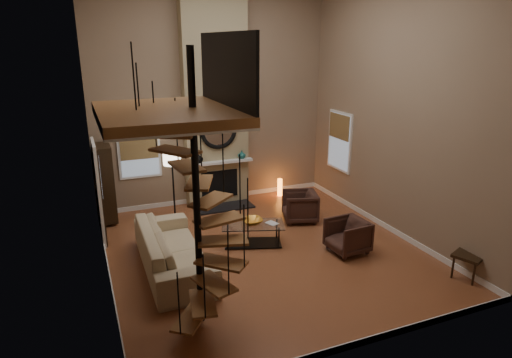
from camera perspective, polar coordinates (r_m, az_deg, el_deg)
name	(u,v)px	position (r m, az deg, el deg)	size (l,w,h in m)	color
ground	(263,250)	(9.13, 0.96, -9.15)	(6.00, 6.50, 0.01)	#AB6037
back_wall	(213,96)	(11.30, -5.58, 10.58)	(6.00, 0.02, 5.50)	#8D755B
front_wall	(371,156)	(5.50, 14.58, 2.91)	(6.00, 0.02, 5.50)	#8D755B
left_wall	(92,127)	(7.62, -20.28, 6.32)	(0.02, 6.50, 5.50)	#8D755B
right_wall	(396,107)	(9.84, 17.52, 8.87)	(0.02, 6.50, 5.50)	#8D755B
baseboard_back	(216,197)	(11.91, -5.19, -2.38)	(6.00, 0.02, 0.12)	white
baseboard_front	(356,344)	(6.69, 12.68, -19.98)	(6.00, 0.02, 0.12)	white
baseboard_left	(110,276)	(8.51, -18.29, -11.72)	(0.02, 6.50, 0.12)	white
baseboard_right	(384,225)	(10.54, 16.16, -5.72)	(0.02, 6.50, 0.12)	white
chimney_breast	(215,97)	(11.12, -5.29, 10.48)	(1.60, 0.38, 5.50)	tan
hearth	(224,207)	(11.33, -4.17, -3.63)	(1.50, 0.60, 0.04)	black
firebox	(220,184)	(11.41, -4.69, -0.66)	(0.95, 0.02, 0.72)	black
mantel	(220,162)	(11.17, -4.64, 2.15)	(1.70, 0.18, 0.06)	white
mirror_frame	(219,130)	(11.04, -4.83, 6.24)	(0.94, 0.94, 0.10)	black
mirror_disc	(218,130)	(11.05, -4.85, 6.25)	(0.80, 0.80, 0.01)	white
vase_left	(198,158)	(11.02, -7.45, 2.68)	(0.24, 0.24, 0.25)	black
vase_right	(242,155)	(11.36, -1.83, 3.16)	(0.20, 0.20, 0.21)	#1A5C59
window_back	(139,147)	(11.08, -14.82, 4.02)	(1.02, 0.06, 1.52)	white
window_right	(340,140)	(11.61, 10.69, 4.92)	(0.06, 1.02, 1.52)	white
entry_door	(99,193)	(9.78, -19.50, -1.65)	(0.10, 1.05, 2.16)	white
loft	(174,108)	(5.88, -10.49, 8.92)	(1.70, 2.20, 1.09)	#915D2F
spiral_stair	(198,210)	(6.32, -7.46, -4.01)	(1.47, 1.47, 4.06)	black
hutch	(105,183)	(10.74, -18.83, -0.48)	(0.37, 0.79, 1.77)	black
sofa	(172,249)	(8.43, -10.74, -8.81)	(2.72, 1.06, 0.79)	#C9B48B
armchair_near	(303,206)	(10.47, 6.05, -3.51)	(0.76, 0.78, 0.71)	#3E241C
armchair_far	(350,235)	(9.12, 12.03, -7.08)	(0.72, 0.74, 0.67)	#3E241C
coffee_table	(253,232)	(9.26, -0.40, -6.77)	(1.41, 1.01, 0.47)	silver
bowl	(252,221)	(9.22, -0.52, -5.44)	(0.43, 0.43, 0.11)	orange
book	(271,224)	(9.19, 1.98, -5.76)	(0.19, 0.25, 0.02)	gray
floor_lamp	(172,164)	(10.20, -10.73, 1.97)	(0.40, 0.40, 1.71)	black
accent_lamp	(280,187)	(12.09, 3.08, -1.07)	(0.13, 0.13, 0.47)	orange
side_chair	(471,250)	(8.83, 25.96, -8.16)	(0.61, 0.61, 0.99)	black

